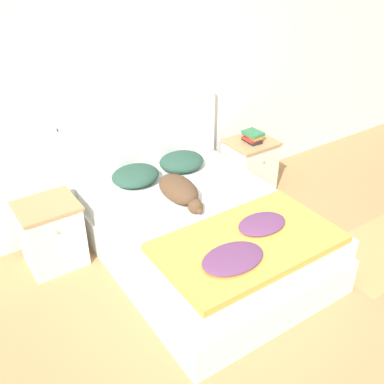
% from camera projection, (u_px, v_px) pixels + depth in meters
% --- Properties ---
extents(ground_plane, '(16.00, 16.00, 0.00)m').
position_uv_depth(ground_plane, '(282.00, 329.00, 3.45)').
color(ground_plane, tan).
extents(wall_back, '(9.00, 0.06, 2.55)m').
position_uv_depth(wall_back, '(141.00, 92.00, 4.30)').
color(wall_back, white).
rests_on(wall_back, ground_plane).
extents(bed, '(1.61, 2.06, 0.53)m').
position_uv_depth(bed, '(205.00, 237.00, 4.01)').
color(bed, white).
rests_on(bed, ground_plane).
extents(headboard, '(1.69, 0.06, 1.16)m').
position_uv_depth(headboard, '(146.00, 158.00, 4.58)').
color(headboard, white).
rests_on(headboard, ground_plane).
extents(nightstand_left, '(0.51, 0.45, 0.62)m').
position_uv_depth(nightstand_left, '(52.00, 234.00, 3.97)').
color(nightstand_left, silver).
rests_on(nightstand_left, ground_plane).
extents(nightstand_right, '(0.51, 0.45, 0.62)m').
position_uv_depth(nightstand_right, '(250.00, 166.00, 5.05)').
color(nightstand_right, silver).
rests_on(nightstand_right, ground_plane).
extents(pillow_left, '(0.46, 0.40, 0.15)m').
position_uv_depth(pillow_left, '(136.00, 176.00, 4.26)').
color(pillow_left, '#284C3D').
rests_on(pillow_left, bed).
extents(pillow_right, '(0.46, 0.40, 0.15)m').
position_uv_depth(pillow_right, '(182.00, 161.00, 4.51)').
color(pillow_right, '#284C3D').
rests_on(pillow_right, bed).
extents(quilt, '(1.41, 0.83, 0.11)m').
position_uv_depth(quilt, '(247.00, 243.00, 3.44)').
color(quilt, gold).
rests_on(quilt, bed).
extents(dog, '(0.28, 0.68, 0.21)m').
position_uv_depth(dog, '(179.00, 190.00, 4.00)').
color(dog, brown).
rests_on(dog, bed).
extents(book_stack, '(0.19, 0.23, 0.11)m').
position_uv_depth(book_stack, '(253.00, 136.00, 4.85)').
color(book_stack, '#232328').
rests_on(book_stack, nightstand_right).
extents(rug, '(1.25, 0.74, 0.00)m').
position_uv_depth(rug, '(383.00, 250.00, 4.27)').
color(rug, tan).
rests_on(rug, ground_plane).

